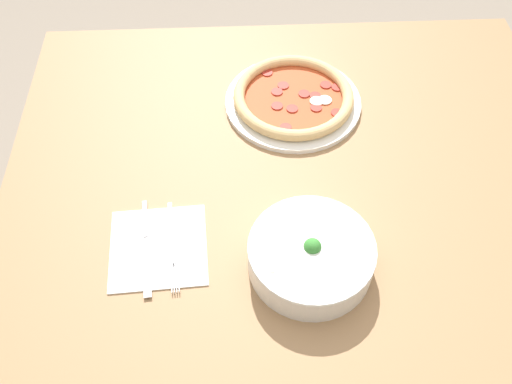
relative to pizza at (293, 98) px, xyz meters
The scene contains 7 objects.
ground_plane 0.79m from the pizza, 87.20° to the left, with size 8.00×8.00×0.00m, color gray.
dining_table 0.27m from the pizza, 87.20° to the left, with size 1.20×1.10×0.74m.
pizza is the anchor object (origin of this frame).
bowl 0.43m from the pizza, 88.96° to the left, with size 0.23×0.23×0.08m.
napkin 0.47m from the pizza, 52.76° to the left, with size 0.19×0.19×0.00m.
fork 0.46m from the pizza, 55.28° to the left, with size 0.03×0.20×0.00m.
knife 0.48m from the pizza, 49.86° to the left, with size 0.03×0.21×0.01m.
Camera 1 is at (0.12, 0.71, 1.64)m, focal length 40.00 mm.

